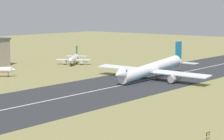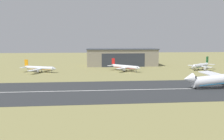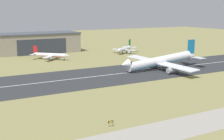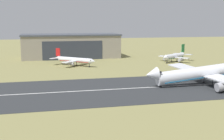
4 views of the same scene
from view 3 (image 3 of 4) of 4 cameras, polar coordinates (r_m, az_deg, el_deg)
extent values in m
plane|color=olive|center=(96.73, -2.50, -8.07)|extent=(710.75, 710.75, 0.00)
cube|color=#2B2D30|center=(140.87, -11.54, -2.14)|extent=(470.75, 41.58, 0.06)
cube|color=silver|center=(140.87, -11.54, -2.12)|extent=(423.68, 0.70, 0.01)
cube|color=gray|center=(79.93, 4.35, -12.32)|extent=(353.07, 12.87, 0.05)
cube|color=gray|center=(236.36, -13.44, 4.76)|extent=(58.68, 23.23, 13.76)
cube|color=#424751|center=(235.70, -13.52, 6.53)|extent=(59.68, 24.23, 0.90)
cube|color=#2D333D|center=(225.37, -12.61, 4.15)|extent=(35.21, 0.12, 11.00)
cylinder|color=silver|center=(167.75, 8.76, 1.68)|extent=(39.91, 4.87, 8.22)
cone|color=silver|center=(155.32, 2.38, 1.05)|extent=(4.62, 4.68, 5.02)
cone|color=silver|center=(182.33, 14.38, 2.48)|extent=(5.97, 4.22, 4.68)
cube|color=black|center=(156.37, 3.10, 1.46)|extent=(1.16, 3.97, 0.54)
cube|color=#146B9E|center=(167.96, 8.75, 1.25)|extent=(35.56, 4.61, 3.42)
cube|color=silver|center=(179.05, 5.65, 2.08)|extent=(6.07, 24.79, 0.93)
cylinder|color=#A8A8B2|center=(177.06, 5.69, 1.42)|extent=(6.31, 2.92, 3.42)
cube|color=silver|center=(156.26, 11.84, 0.58)|extent=(6.07, 24.79, 0.93)
cylinder|color=#A8A8B2|center=(157.28, 11.02, 0.05)|extent=(6.31, 2.92, 3.42)
cube|color=#146B9E|center=(181.05, 14.27, 4.16)|extent=(5.07, 0.31, 7.92)
cube|color=silver|center=(186.30, 13.03, 2.67)|extent=(4.47, 7.15, 0.24)
cube|color=silver|center=(177.89, 15.58, 2.16)|extent=(4.47, 7.15, 0.24)
cylinder|color=black|center=(157.70, 3.39, -0.10)|extent=(0.24, 0.24, 2.32)
cylinder|color=black|center=(157.88, 3.38, -0.43)|extent=(0.84, 0.84, 0.44)
cylinder|color=black|center=(170.34, 8.07, 0.65)|extent=(0.24, 0.24, 2.32)
cylinder|color=black|center=(170.51, 8.06, 0.34)|extent=(0.84, 0.84, 0.44)
cylinder|color=black|center=(166.02, 9.24, 0.34)|extent=(0.24, 0.24, 2.32)
cylinder|color=black|center=(166.20, 9.23, 0.02)|extent=(0.84, 0.84, 0.44)
cylinder|color=silver|center=(226.60, 2.26, 3.85)|extent=(15.64, 11.99, 2.81)
cone|color=silver|center=(217.77, 1.21, 3.56)|extent=(3.68, 3.75, 2.81)
cone|color=silver|center=(235.84, 3.28, 4.25)|extent=(4.21, 4.00, 2.53)
cube|color=black|center=(218.95, 1.36, 3.75)|extent=(2.26, 2.59, 0.44)
cube|color=#1E7238|center=(226.70, 2.26, 3.66)|extent=(14.16, 10.91, 0.20)
cube|color=silver|center=(228.56, 1.01, 3.80)|extent=(6.72, 8.02, 0.40)
cylinder|color=#A8A8B2|center=(227.95, 1.09, 3.49)|extent=(4.00, 3.51, 1.74)
cube|color=silver|center=(224.25, 3.47, 3.64)|extent=(6.72, 8.02, 0.40)
cylinder|color=#A8A8B2|center=(224.14, 3.26, 3.35)|extent=(4.00, 3.51, 1.74)
cube|color=#1E7238|center=(235.01, 3.24, 5.04)|extent=(2.68, 1.97, 4.78)
cube|color=silver|center=(237.15, 2.48, 4.28)|extent=(4.65, 5.06, 0.24)
cube|color=silver|center=(234.39, 4.07, 4.18)|extent=(4.65, 5.06, 0.24)
cylinder|color=black|center=(220.29, 1.48, 3.05)|extent=(0.24, 0.24, 1.77)
cylinder|color=black|center=(220.39, 1.48, 2.88)|extent=(0.84, 0.84, 0.44)
cylinder|color=black|center=(227.73, 1.89, 3.31)|extent=(0.24, 0.24, 1.77)
cylinder|color=black|center=(227.82, 1.89, 3.15)|extent=(0.84, 0.84, 0.44)
cylinder|color=black|center=(226.37, 2.67, 3.26)|extent=(0.24, 0.24, 1.77)
cylinder|color=black|center=(226.46, 2.66, 3.09)|extent=(0.84, 0.84, 0.44)
cylinder|color=silver|center=(201.00, -11.05, 2.70)|extent=(15.98, 15.88, 2.47)
cone|color=silver|center=(196.28, -8.14, 2.60)|extent=(3.32, 3.32, 2.47)
cone|color=silver|center=(206.33, -13.92, 2.92)|extent=(3.67, 3.67, 2.22)
cube|color=black|center=(196.70, -8.47, 2.75)|extent=(2.26, 2.27, 0.44)
cube|color=red|center=(201.10, -11.04, 2.51)|extent=(14.47, 14.38, 0.20)
cube|color=silver|center=(196.32, -11.62, 2.36)|extent=(7.70, 7.73, 0.40)
cylinder|color=#A8A8B2|center=(196.76, -11.36, 2.09)|extent=(3.36, 3.35, 1.53)
cube|color=silver|center=(205.47, -10.30, 2.79)|extent=(7.70, 7.73, 0.40)
cylinder|color=#A8A8B2|center=(204.80, -10.22, 2.48)|extent=(3.36, 3.35, 1.53)
cube|color=red|center=(205.74, -13.85, 3.72)|extent=(2.11, 2.09, 4.20)
cube|color=silver|center=(203.64, -14.34, 2.78)|extent=(4.33, 4.34, 0.24)
cube|color=silver|center=(209.02, -13.49, 3.02)|extent=(4.33, 4.34, 0.24)
cylinder|color=black|center=(197.54, -8.74, 2.00)|extent=(0.24, 0.24, 1.86)
cylinder|color=black|center=(197.66, -8.73, 1.80)|extent=(0.84, 0.84, 0.44)
cylinder|color=black|center=(200.06, -11.24, 2.03)|extent=(0.24, 0.24, 1.86)
cylinder|color=black|center=(200.17, -11.23, 1.83)|extent=(0.84, 0.84, 0.44)
cylinder|color=black|center=(202.67, -10.87, 2.16)|extent=(0.24, 0.24, 1.86)
cylinder|color=black|center=(202.78, -10.86, 1.96)|extent=(0.84, 0.84, 0.44)
cylinder|color=#4C4C51|center=(86.52, -0.56, -10.05)|extent=(0.10, 0.10, 1.07)
cylinder|color=#4C4C51|center=(87.03, 0.11, -9.91)|extent=(0.10, 0.10, 1.07)
cube|color=black|center=(86.47, -0.22, -9.45)|extent=(1.63, 0.12, 0.64)
cube|color=yellow|center=(86.42, -0.20, -9.47)|extent=(1.24, 0.02, 0.38)
camera|label=1|loc=(54.86, -90.42, -2.82)|focal=70.00mm
camera|label=2|loc=(56.28, 14.40, -0.29)|focal=35.00mm
camera|label=4|loc=(53.89, 22.72, 0.40)|focal=50.00mm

